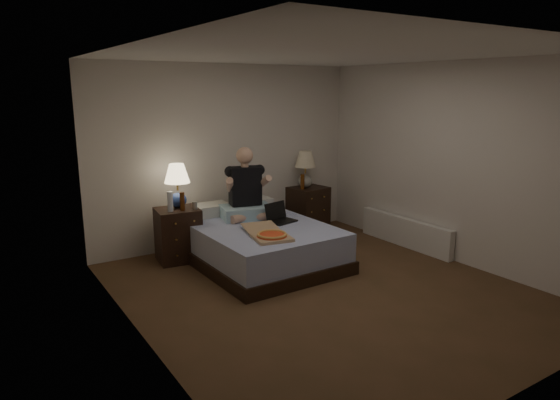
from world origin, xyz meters
TOP-DOWN VIEW (x-y plane):
  - floor at (0.00, 0.00)m, footprint 4.00×4.50m
  - ceiling at (0.00, 0.00)m, footprint 4.00×4.50m
  - wall_back at (0.00, 2.25)m, footprint 4.00×0.00m
  - wall_front at (0.00, -2.25)m, footprint 4.00×0.00m
  - wall_left at (-2.00, 0.00)m, footprint 0.00×4.50m
  - wall_right at (2.00, 0.00)m, footprint 0.00×4.50m
  - bed at (-0.14, 1.19)m, footprint 1.51×2.01m
  - nightstand_left at (-0.95, 1.82)m, footprint 0.58×0.53m
  - nightstand_right at (1.27, 2.05)m, footprint 0.58×0.54m
  - lamp_left at (-0.91, 1.90)m, footprint 0.36×0.36m
  - lamp_right at (1.20, 2.05)m, footprint 0.36×0.36m
  - water_bottle at (-1.07, 1.74)m, footprint 0.07×0.07m
  - soda_can at (-0.78, 1.67)m, footprint 0.07×0.07m
  - beer_bottle_left at (-0.93, 1.70)m, footprint 0.06×0.06m
  - beer_bottle_right at (1.10, 1.98)m, footprint 0.06×0.06m
  - person at (-0.09, 1.57)m, footprint 0.76×0.66m
  - laptop at (0.18, 1.12)m, footprint 0.39×0.35m
  - pizza_box at (-0.32, 0.57)m, footprint 0.54×0.82m
  - radiator at (1.93, 0.66)m, footprint 0.10×1.60m

SIDE VIEW (x-z plane):
  - floor at x=0.00m, z-range 0.00..0.00m
  - radiator at x=1.93m, z-range 0.00..0.40m
  - bed at x=-0.14m, z-range 0.00..0.50m
  - nightstand_left at x=-0.95m, z-range 0.00..0.68m
  - nightstand_right at x=1.27m, z-range 0.00..0.68m
  - pizza_box at x=-0.32m, z-range 0.50..0.58m
  - laptop at x=0.18m, z-range 0.50..0.74m
  - soda_can at x=-0.78m, z-range 0.68..0.78m
  - beer_bottle_left at x=-0.93m, z-range 0.68..0.91m
  - beer_bottle_right at x=1.10m, z-range 0.68..0.91m
  - water_bottle at x=-1.07m, z-range 0.68..0.93m
  - lamp_left at x=-0.91m, z-range 0.68..1.24m
  - person at x=-0.09m, z-range 0.50..1.43m
  - lamp_right at x=1.20m, z-range 0.68..1.24m
  - wall_back at x=0.00m, z-range 0.00..2.50m
  - wall_front at x=0.00m, z-range 0.00..2.50m
  - wall_left at x=-2.00m, z-range 0.00..2.50m
  - wall_right at x=2.00m, z-range 0.00..2.50m
  - ceiling at x=0.00m, z-range 2.50..2.50m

